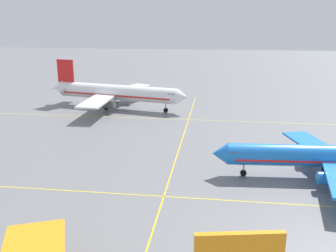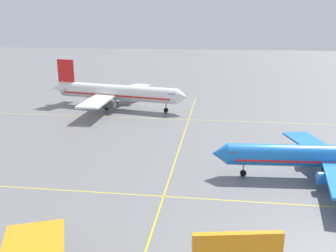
% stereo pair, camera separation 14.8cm
% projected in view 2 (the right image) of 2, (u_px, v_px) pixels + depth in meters
% --- Properties ---
extents(airliner_second_row, '(33.29, 28.67, 10.35)m').
position_uv_depth(airliner_second_row, '(323.00, 156.00, 57.19)').
color(airliner_second_row, blue).
rests_on(airliner_second_row, ground).
extents(airliner_third_row, '(40.49, 34.38, 12.66)m').
position_uv_depth(airliner_third_row, '(116.00, 92.00, 102.61)').
color(airliner_third_row, white).
rests_on(airliner_third_row, ground).
extents(taxiway_markings, '(166.88, 137.37, 0.01)m').
position_uv_depth(taxiway_markings, '(164.00, 196.00, 52.14)').
color(taxiway_markings, yellow).
rests_on(taxiway_markings, ground).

